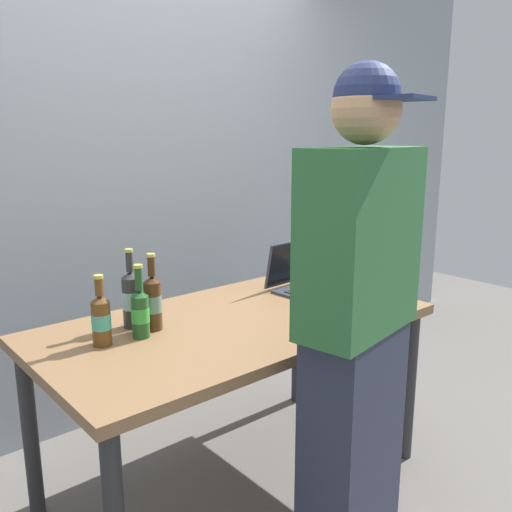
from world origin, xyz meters
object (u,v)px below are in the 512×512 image
at_px(laptop, 302,278).
at_px(beer_bottle_dark, 131,298).
at_px(beer_bottle_green, 101,319).
at_px(person_figure, 356,332).
at_px(beer_bottle_brown, 140,311).
at_px(beer_bottle_amber, 153,301).

bearing_deg(laptop, beer_bottle_dark, 175.93).
relative_size(laptop, beer_bottle_green, 1.28).
bearing_deg(person_figure, beer_bottle_dark, 116.28).
bearing_deg(beer_bottle_dark, beer_bottle_brown, -102.98).
xyz_separation_m(laptop, person_figure, (-0.49, -0.73, 0.06)).
relative_size(beer_bottle_green, beer_bottle_brown, 0.93).
height_order(beer_bottle_dark, beer_bottle_amber, beer_bottle_dark).
height_order(beer_bottle_dark, person_figure, person_figure).
height_order(beer_bottle_green, person_figure, person_figure).
relative_size(beer_bottle_brown, beer_bottle_amber, 0.93).
bearing_deg(beer_bottle_dark, laptop, -4.07).
height_order(laptop, beer_bottle_brown, beer_bottle_brown).
bearing_deg(beer_bottle_dark, beer_bottle_green, -150.48).
distance_m(beer_bottle_brown, beer_bottle_amber, 0.09).
xyz_separation_m(beer_bottle_green, beer_bottle_brown, (0.14, -0.02, 0.00)).
xyz_separation_m(laptop, beer_bottle_amber, (-0.84, -0.01, 0.06)).
xyz_separation_m(beer_bottle_brown, person_figure, (0.42, -0.68, 0.01)).
bearing_deg(laptop, beer_bottle_brown, -176.45).
distance_m(laptop, beer_bottle_green, 1.06).
bearing_deg(beer_bottle_green, beer_bottle_amber, 4.98).
bearing_deg(laptop, beer_bottle_amber, -178.99).
bearing_deg(beer_bottle_green, laptop, 1.85).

